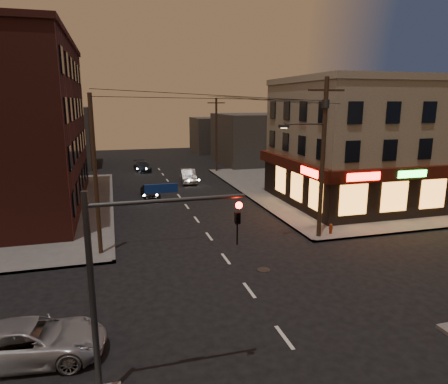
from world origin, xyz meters
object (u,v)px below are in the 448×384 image
object	(u,v)px
sedan_near	(150,191)
sedan_far	(142,166)
sedan_mid	(188,176)
suv_cross	(31,341)
fire_hydrant	(331,228)

from	to	relation	value
sedan_near	sedan_far	xyz separation A→B (m)	(0.46, 14.98, 0.01)
sedan_mid	suv_cross	bearing A→B (deg)	-105.67
fire_hydrant	sedan_near	bearing A→B (deg)	126.66
sedan_mid	sedan_far	xyz separation A→B (m)	(-4.27, 8.85, -0.11)
sedan_far	fire_hydrant	world-z (taller)	sedan_far
sedan_near	fire_hydrant	world-z (taller)	sedan_near
sedan_far	sedan_mid	bearing A→B (deg)	-70.85
sedan_near	sedan_mid	size ratio (longest dim) A/B	0.81
suv_cross	sedan_far	distance (m)	38.48
sedan_far	fire_hydrant	bearing A→B (deg)	-77.61
sedan_near	fire_hydrant	distance (m)	17.55
sedan_mid	sedan_far	world-z (taller)	sedan_mid
sedan_far	sedan_near	bearing A→B (deg)	-98.39
sedan_near	sedan_mid	distance (m)	7.75
suv_cross	sedan_mid	distance (m)	31.04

